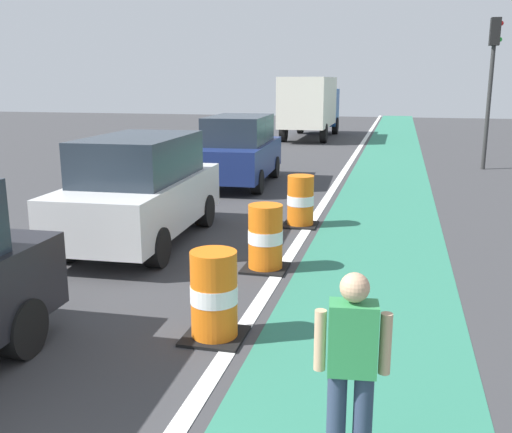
{
  "coord_description": "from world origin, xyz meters",
  "views": [
    {
      "loc": [
        2.69,
        -1.64,
        3.04
      ],
      "look_at": [
        0.7,
        6.39,
        1.1
      ],
      "focal_mm": 40.67,
      "sensor_mm": 36.0,
      "label": 1
    }
  ],
  "objects": [
    {
      "name": "skateboarder_on_lane",
      "position": [
        2.43,
        2.39,
        0.91
      ],
      "size": [
        0.57,
        0.82,
        1.69
      ],
      "color": "black",
      "rests_on": "ground"
    },
    {
      "name": "parked_suv_third",
      "position": [
        -1.93,
        14.96,
        1.04
      ],
      "size": [
        2.1,
        4.69,
        2.04
      ],
      "color": "navy",
      "rests_on": "ground"
    },
    {
      "name": "traffic_barrel_mid",
      "position": [
        0.65,
        7.26,
        0.53
      ],
      "size": [
        0.73,
        0.73,
        1.09
      ],
      "color": "orange",
      "rests_on": "ground"
    },
    {
      "name": "traffic_barrel_back",
      "position": [
        0.71,
        10.33,
        0.53
      ],
      "size": [
        0.73,
        0.73,
        1.09
      ],
      "color": "orange",
      "rests_on": "ground"
    },
    {
      "name": "parked_suv_second",
      "position": [
        -2.03,
        8.34,
        1.04
      ],
      "size": [
        2.08,
        4.68,
        2.04
      ],
      "color": "silver",
      "rests_on": "ground"
    },
    {
      "name": "lane_divider_stripe",
      "position": [
        0.9,
        12.0,
        0.01
      ],
      "size": [
        0.2,
        80.0,
        0.01
      ],
      "primitive_type": "cube",
      "color": "silver",
      "rests_on": "ground"
    },
    {
      "name": "traffic_light_corner",
      "position": [
        5.61,
        19.98,
        3.5
      ],
      "size": [
        0.41,
        0.32,
        5.1
      ],
      "color": "#2D2D2D",
      "rests_on": "ground"
    },
    {
      "name": "bike_lane_strip",
      "position": [
        2.4,
        12.0,
        0.0
      ],
      "size": [
        2.5,
        80.0,
        0.01
      ],
      "primitive_type": "cube",
      "color": "#2D755B",
      "rests_on": "ground"
    },
    {
      "name": "delivery_truck_down_block",
      "position": [
        -2.04,
        29.76,
        1.85
      ],
      "size": [
        2.39,
        7.61,
        3.23
      ],
      "color": "silver",
      "rests_on": "ground"
    },
    {
      "name": "traffic_barrel_front",
      "position": [
        0.64,
        4.56,
        0.53
      ],
      "size": [
        0.73,
        0.73,
        1.09
      ],
      "color": "orange",
      "rests_on": "ground"
    }
  ]
}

